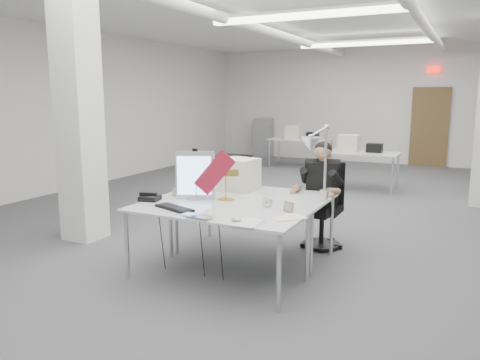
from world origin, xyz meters
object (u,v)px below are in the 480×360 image
object	(u,v)px
seated_person	(322,177)
architect_lamp	(319,165)
monitor	(195,175)
bankers_lamp	(226,187)
desk_phone	(150,198)
beige_monitor	(239,174)
laptop	(194,218)
desk_main	(216,211)
office_chair	(322,208)

from	to	relation	value
seated_person	architect_lamp	bearing A→B (deg)	-88.64
monitor	bankers_lamp	xyz separation A→B (m)	(0.33, 0.10, -0.11)
seated_person	desk_phone	world-z (taller)	seated_person
beige_monitor	laptop	bearing A→B (deg)	-74.08
desk_main	office_chair	distance (m)	1.68
office_chair	bankers_lamp	bearing A→B (deg)	-136.81
monitor	bankers_lamp	bearing A→B (deg)	-7.39
seated_person	beige_monitor	distance (m)	1.02
monitor	laptop	xyz separation A→B (m)	(0.44, -0.73, -0.25)
laptop	desk_phone	world-z (taller)	desk_phone
desk_main	office_chair	bearing A→B (deg)	67.12
office_chair	beige_monitor	world-z (taller)	beige_monitor
office_chair	desk_phone	size ratio (longest dim) A/B	4.95
seated_person	laptop	xyz separation A→B (m)	(-0.65, -1.90, -0.13)
office_chair	monitor	world-z (taller)	monitor
monitor	desk_phone	distance (m)	0.55
seated_person	architect_lamp	size ratio (longest dim) A/B	1.15
office_chair	desk_phone	distance (m)	2.14
office_chair	desk_phone	bearing A→B (deg)	-147.30
monitor	architect_lamp	bearing A→B (deg)	-9.56
architect_lamp	bankers_lamp	bearing A→B (deg)	-174.74
bankers_lamp	architect_lamp	bearing A→B (deg)	-7.99
office_chair	monitor	distance (m)	1.71
monitor	beige_monitor	size ratio (longest dim) A/B	1.32
bankers_lamp	beige_monitor	bearing A→B (deg)	80.53
office_chair	desk_main	bearing A→B (deg)	-125.29
office_chair	laptop	distance (m)	2.07
bankers_lamp	desk_phone	xyz separation A→B (m)	(-0.73, -0.39, -0.13)
architect_lamp	monitor	bearing A→B (deg)	-173.99
desk_phone	seated_person	bearing A→B (deg)	32.08
desk_main	monitor	bearing A→B (deg)	144.11
desk_main	architect_lamp	xyz separation A→B (m)	(0.85, 0.66, 0.43)
desk_phone	architect_lamp	xyz separation A→B (m)	(1.70, 0.63, 0.39)
laptop	monitor	bearing A→B (deg)	127.41
office_chair	laptop	size ratio (longest dim) A/B	3.15
desk_main	desk_phone	xyz separation A→B (m)	(-0.85, 0.03, 0.04)
desk_main	bankers_lamp	size ratio (longest dim) A/B	5.92
monitor	desk_main	bearing A→B (deg)	-60.00
seated_person	bankers_lamp	distance (m)	1.31
seated_person	bankers_lamp	bearing A→B (deg)	-138.04
office_chair	monitor	bearing A→B (deg)	-144.39
monitor	desk_phone	size ratio (longest dim) A/B	2.64
monitor	architect_lamp	world-z (taller)	architect_lamp
desk_main	bankers_lamp	bearing A→B (deg)	105.37
monitor	bankers_lamp	world-z (taller)	monitor
bankers_lamp	laptop	bearing A→B (deg)	-104.39
desk_main	bankers_lamp	xyz separation A→B (m)	(-0.12, 0.42, 0.16)
bankers_lamp	architect_lamp	distance (m)	1.03
seated_person	desk_phone	size ratio (longest dim) A/B	4.79
desk_main	beige_monitor	xyz separation A→B (m)	(-0.24, 0.98, 0.20)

